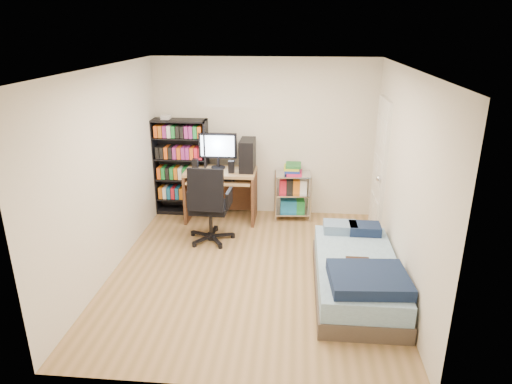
# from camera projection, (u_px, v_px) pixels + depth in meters

# --- Properties ---
(room) EXTENTS (3.58, 4.08, 2.58)m
(room) POSITION_uv_depth(u_px,v_px,m) (251.00, 178.00, 5.37)
(room) COLOR #A37D51
(room) RESTS_ON ground
(media_shelf) EXTENTS (0.88, 0.29, 1.62)m
(media_shelf) POSITION_uv_depth(u_px,v_px,m) (181.00, 166.00, 7.36)
(media_shelf) COLOR black
(media_shelf) RESTS_ON room
(computer_desk) EXTENTS (1.10, 0.64, 1.38)m
(computer_desk) POSITION_uv_depth(u_px,v_px,m) (228.00, 174.00, 7.15)
(computer_desk) COLOR #A78656
(computer_desk) RESTS_ON room
(office_chair) EXTENTS (0.71, 0.71, 1.14)m
(office_chair) POSITION_uv_depth(u_px,v_px,m) (210.00, 218.00, 6.48)
(office_chair) COLOR black
(office_chair) RESTS_ON room
(wire_cart) EXTENTS (0.60, 0.45, 0.92)m
(wire_cart) POSITION_uv_depth(u_px,v_px,m) (293.00, 183.00, 7.20)
(wire_cart) COLOR silver
(wire_cart) RESTS_ON room
(bed) EXTENTS (0.94, 1.88, 0.54)m
(bed) POSITION_uv_depth(u_px,v_px,m) (357.00, 274.00, 5.26)
(bed) COLOR #50443B
(bed) RESTS_ON room
(door) EXTENTS (0.12, 0.80, 2.00)m
(door) POSITION_uv_depth(u_px,v_px,m) (380.00, 168.00, 6.57)
(door) COLOR white
(door) RESTS_ON room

